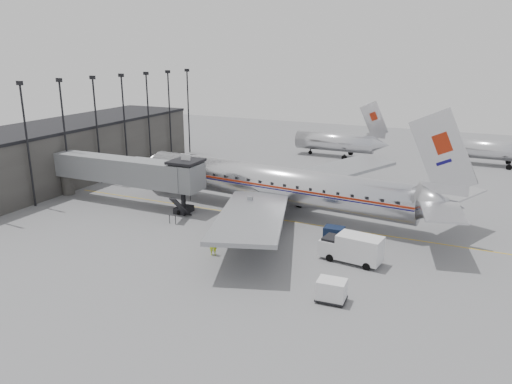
% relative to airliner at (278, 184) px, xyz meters
% --- Properties ---
extents(ground, '(160.00, 160.00, 0.00)m').
position_rel_airliner_xyz_m(ground, '(-0.86, -8.48, -3.43)').
color(ground, slate).
rests_on(ground, ground).
extents(terminal, '(12.00, 46.00, 8.00)m').
position_rel_airliner_xyz_m(terminal, '(-34.86, 1.52, 0.57)').
color(terminal, '#3A3835').
rests_on(terminal, ground).
extents(apron_line, '(60.00, 0.15, 0.01)m').
position_rel_airliner_xyz_m(apron_line, '(2.14, -2.48, -3.42)').
color(apron_line, gold).
rests_on(apron_line, ground).
extents(jet_bridge, '(21.00, 6.20, 7.10)m').
position_rel_airliner_xyz_m(jet_bridge, '(-17.52, -4.81, 0.75)').
color(jet_bridge, slate).
rests_on(jet_bridge, ground).
extents(floodlight_masts, '(0.90, 42.25, 15.25)m').
position_rel_airliner_xyz_m(floodlight_masts, '(-28.36, 4.52, 4.94)').
color(floodlight_masts, black).
rests_on(floodlight_masts, ground).
extents(distant_aircraft_near, '(16.39, 3.20, 10.26)m').
position_rel_airliner_xyz_m(distant_aircraft_near, '(-2.65, 33.52, -0.69)').
color(distant_aircraft_near, silver).
rests_on(distant_aircraft_near, ground).
extents(distant_aircraft_mid, '(16.39, 3.20, 10.26)m').
position_rel_airliner_xyz_m(distant_aircraft_mid, '(23.35, 37.52, -0.69)').
color(distant_aircraft_mid, silver).
rests_on(distant_aircraft_mid, ground).
extents(airliner, '(43.08, 39.75, 13.63)m').
position_rel_airliner_xyz_m(airliner, '(0.00, 0.00, 0.00)').
color(airliner, silver).
rests_on(airliner, ground).
extents(service_van, '(5.86, 2.83, 2.65)m').
position_rel_airliner_xyz_m(service_van, '(11.63, -10.47, -2.04)').
color(service_van, silver).
rests_on(service_van, ground).
extents(baggage_cart_navy, '(2.07, 1.59, 1.61)m').
position_rel_airliner_xyz_m(baggage_cart_navy, '(8.80, -6.48, -2.57)').
color(baggage_cart_navy, black).
rests_on(baggage_cart_navy, ground).
extents(baggage_cart_white, '(2.38, 1.86, 1.80)m').
position_rel_airliner_xyz_m(baggage_cart_white, '(12.11, -18.48, -2.47)').
color(baggage_cart_white, silver).
rests_on(baggage_cart_white, ground).
extents(ramp_worker, '(0.85, 0.73, 1.97)m').
position_rel_airliner_xyz_m(ramp_worker, '(-0.67, -14.48, -2.44)').
color(ramp_worker, '#B2D318').
rests_on(ramp_worker, ground).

